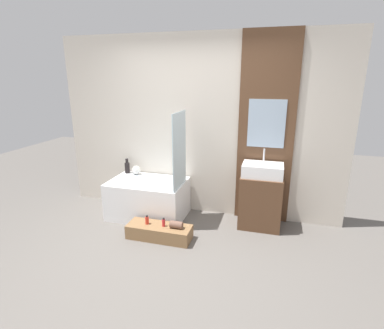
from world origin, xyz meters
TOP-DOWN VIEW (x-y plane):
  - ground_plane at (0.00, 0.00)m, footprint 12.00×12.00m
  - wall_tiled_back at (0.00, 1.58)m, footprint 4.20×0.06m
  - wall_wood_accent at (0.98, 1.53)m, footprint 0.75×0.04m
  - bathtub at (-0.63, 1.17)m, footprint 1.10×0.72m
  - glass_shower_screen at (-0.11, 1.10)m, footprint 0.01×0.54m
  - wooden_step_bench at (-0.23, 0.60)m, footprint 0.83×0.29m
  - vanity_cabinet at (0.98, 1.30)m, footprint 0.56×0.43m
  - sink at (0.98, 1.30)m, footprint 0.53×0.36m
  - vase_tall_dark at (-1.09, 1.44)m, footprint 0.08×0.08m
  - vase_round_light at (-0.93, 1.41)m, footprint 0.14×0.14m
  - bottle_soap_primary at (-0.40, 0.60)m, footprint 0.05×0.05m
  - bottle_soap_secondary at (-0.17, 0.60)m, footprint 0.04×0.04m
  - towel_roll at (-0.00, 0.60)m, footprint 0.16×0.09m

SIDE VIEW (x-z plane):
  - ground_plane at x=0.00m, z-range 0.00..0.00m
  - wooden_step_bench at x=-0.23m, z-range 0.00..0.18m
  - towel_roll at x=0.00m, z-range 0.18..0.27m
  - bottle_soap_secondary at x=-0.17m, z-range 0.17..0.29m
  - bottle_soap_primary at x=-0.40m, z-range 0.17..0.29m
  - bathtub at x=-0.63m, z-range 0.00..0.55m
  - vanity_cabinet at x=0.98m, z-range 0.00..0.73m
  - vase_round_light at x=-0.93m, z-range 0.55..0.68m
  - vase_tall_dark at x=-1.09m, z-range 0.53..0.76m
  - sink at x=0.98m, z-range 0.64..0.99m
  - glass_shower_screen at x=-0.11m, z-range 0.55..1.58m
  - wall_tiled_back at x=0.00m, z-range 0.00..2.60m
  - wall_wood_accent at x=0.98m, z-range 0.01..2.61m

